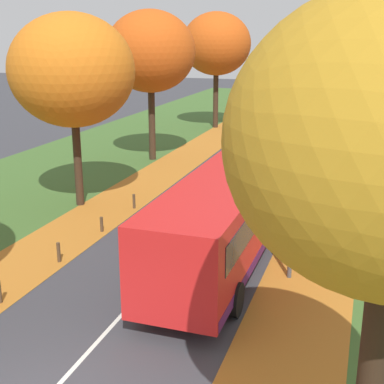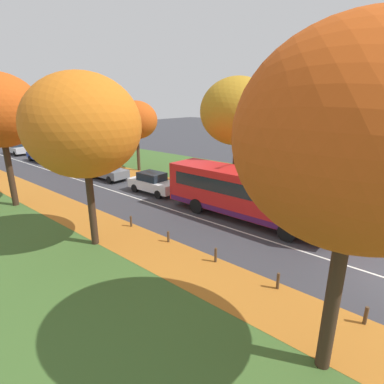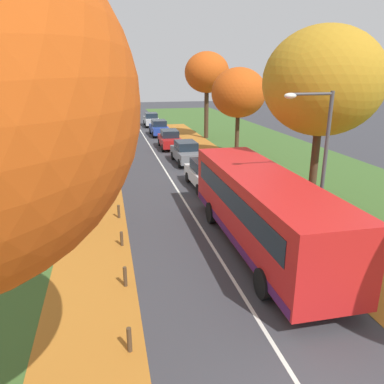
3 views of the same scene
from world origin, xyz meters
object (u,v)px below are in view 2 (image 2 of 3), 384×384
streetlamp_right (269,155)px  car_blue_fourth_in_line (41,154)px  tree_right_mid (136,120)px  bollard_fourth (216,255)px  tree_right_near (237,112)px  bollard_fifth (168,237)px  tree_left_nearest (359,138)px  tree_right_far (83,104)px  bus (246,192)px  car_white_lead (153,183)px  tree_left_near (83,126)px  bollard_sixth (131,221)px  car_red_third_in_line (72,162)px  car_silver_trailing (17,148)px  bollard_third (278,281)px  bollard_second (366,316)px  car_grey_following (107,170)px

streetlamp_right → car_blue_fourth_in_line: size_ratio=1.43×
tree_right_mid → bollard_fourth: tree_right_mid is taller
tree_right_near → bollard_fifth: bearing=-167.5°
tree_left_nearest → tree_right_far: 34.17m
tree_right_near → bus: tree_right_near is taller
tree_left_nearest → tree_right_near: tree_left_nearest is taller
tree_right_mid → tree_left_nearest: bearing=-118.6°
car_white_lead → bollard_fifth: bearing=-127.5°
tree_left_near → streetlamp_right: size_ratio=1.38×
tree_right_mid → bollard_sixth: (-9.58, -10.70, -4.72)m
tree_right_far → bus: size_ratio=0.81×
bollard_fifth → car_white_lead: (5.27, 6.86, 0.51)m
tree_left_near → car_blue_fourth_in_line: (7.68, 23.31, -5.07)m
bollard_fourth → car_red_third_in_line: car_red_third_in_line is taller
tree_right_near → car_red_third_in_line: (-4.30, 16.89, -5.36)m
bollard_sixth → tree_left_nearest: bearing=-102.5°
tree_right_far → car_white_lead: (-4.40, -16.54, -5.61)m
tree_right_far → car_red_third_in_line: tree_right_far is taller
car_silver_trailing → tree_right_far: bearing=-65.8°
streetlamp_right → tree_right_mid: bearing=81.2°
tree_right_mid → car_silver_trailing: size_ratio=1.63×
tree_right_near → car_silver_trailing: (-4.23, 31.20, -5.36)m
car_silver_trailing → tree_left_near: bearing=-104.2°
tree_right_near → bollard_sixth: tree_right_near is taller
tree_left_near → tree_right_far: size_ratio=0.98×
tree_right_near → bollard_fourth: 12.23m
tree_left_near → bollard_third: size_ratio=11.98×
bollard_sixth → car_silver_trailing: size_ratio=0.15×
car_silver_trailing → bus: bearing=-89.9°
tree_left_nearest → bollard_sixth: bearing=77.5°
tree_right_near → bus: (-4.15, -3.47, -4.47)m
tree_right_far → bollard_third: 31.60m
bollard_fifth → bus: bearing=-14.6°
bus → car_silver_trailing: 34.69m
tree_right_far → car_blue_fourth_in_line: bearing=149.4°
tree_right_near → car_silver_trailing: tree_right_near is taller
car_white_lead → car_silver_trailing: (-0.06, 26.43, 0.00)m
car_red_third_in_line → car_silver_trailing: 14.32m
bollard_second → car_blue_fourth_in_line: size_ratio=0.16×
car_silver_trailing → tree_right_near: bearing=-82.3°
bollard_third → car_blue_fourth_in_line: size_ratio=0.16×
bollard_third → car_blue_fourth_in_line: bearing=80.7°
bollard_fifth → bus: 5.64m
car_red_third_in_line → bollard_fourth: bearing=-103.2°
streetlamp_right → tree_left_near: bearing=155.0°
bollard_second → bus: bearing=55.3°
bollard_sixth → car_white_lead: car_white_lead is taller
bollard_fifth → bollard_sixth: bearing=89.9°
bollard_third → car_grey_following: car_grey_following is taller
bollard_second → bollard_sixth: (0.03, 12.07, -0.00)m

